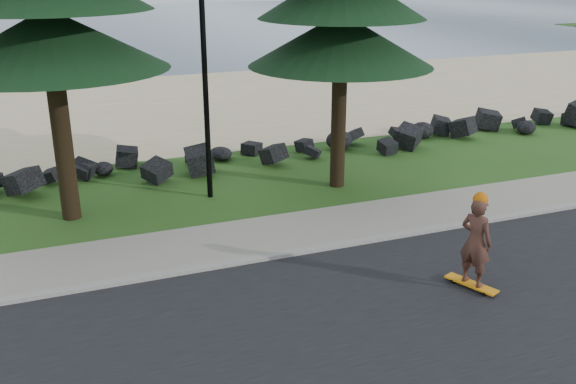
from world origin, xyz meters
name	(u,v)px	position (x,y,z in m)	size (l,w,h in m)	color
ground	(247,244)	(0.00, 0.00, 0.00)	(160.00, 160.00, 0.00)	#254F18
road	(333,354)	(0.00, -4.50, 0.01)	(160.00, 7.00, 0.02)	black
kerb	(260,259)	(0.00, -0.90, 0.05)	(160.00, 0.20, 0.10)	#9F968F
sidewalk	(244,239)	(0.00, 0.20, 0.04)	(160.00, 2.00, 0.08)	gray
beach_sand	(142,108)	(0.00, 14.50, 0.01)	(160.00, 15.00, 0.01)	tan
ocean	(78,27)	(0.00, 51.00, 0.00)	(160.00, 58.00, 0.01)	#2F445B
seawall_boulders	(190,170)	(0.00, 5.60, 0.00)	(60.00, 2.40, 1.10)	black
lamp_post	(203,37)	(0.00, 3.20, 4.13)	(0.25, 0.14, 8.14)	black
skateboarder	(476,242)	(3.36, -3.48, 0.98)	(0.63, 1.06, 1.94)	orange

